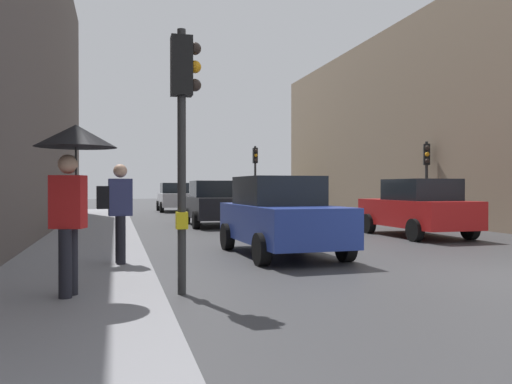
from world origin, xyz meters
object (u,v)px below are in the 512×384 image
(traffic_light_near_left, at_px, (183,112))
(pedestrian_with_umbrella, at_px, (73,162))
(car_silver_hatchback, at_px, (175,197))
(car_blue_van, at_px, (280,216))
(traffic_light_far_median, at_px, (255,167))
(car_dark_suv, at_px, (214,203))
(car_yellow_taxi, at_px, (267,197))
(pedestrian_with_grey_backpack, at_px, (118,207))
(car_red_sedan, at_px, (417,208))
(traffic_light_mid_street, at_px, (427,167))

(traffic_light_near_left, xyz_separation_m, pedestrian_with_umbrella, (-1.43, -0.56, -0.75))
(car_silver_hatchback, bearing_deg, car_blue_van, -89.85)
(traffic_light_far_median, relative_size, car_dark_suv, 0.89)
(car_dark_suv, xyz_separation_m, car_silver_hatchback, (-0.20, 12.29, 0.00))
(car_yellow_taxi, xyz_separation_m, pedestrian_with_umbrella, (-9.79, -25.07, 0.96))
(traffic_light_far_median, bearing_deg, car_dark_suv, -116.21)
(traffic_light_near_left, xyz_separation_m, car_yellow_taxi, (8.35, 24.50, -1.71))
(traffic_light_far_median, xyz_separation_m, car_dark_suv, (-3.69, -7.49, -1.72))
(car_silver_hatchback, bearing_deg, car_dark_suv, -89.05)
(pedestrian_with_grey_backpack, bearing_deg, traffic_light_far_median, 67.87)
(traffic_light_near_left, height_order, pedestrian_with_grey_backpack, traffic_light_near_left)
(traffic_light_far_median, bearing_deg, car_red_sedan, -83.60)
(car_yellow_taxi, height_order, pedestrian_with_umbrella, pedestrian_with_umbrella)
(car_blue_van, relative_size, pedestrian_with_grey_backpack, 2.41)
(traffic_light_far_median, relative_size, car_red_sedan, 0.89)
(traffic_light_far_median, height_order, pedestrian_with_grey_backpack, traffic_light_far_median)
(traffic_light_near_left, bearing_deg, pedestrian_with_grey_backpack, 112.50)
(pedestrian_with_grey_backpack, bearing_deg, traffic_light_near_left, -67.50)
(pedestrian_with_grey_backpack, bearing_deg, car_silver_hatchback, 81.38)
(traffic_light_near_left, height_order, car_blue_van, traffic_light_near_left)
(car_yellow_taxi, bearing_deg, traffic_light_mid_street, -78.62)
(car_dark_suv, bearing_deg, traffic_light_mid_street, -12.26)
(traffic_light_near_left, relative_size, car_blue_van, 0.88)
(car_silver_hatchback, xyz_separation_m, car_yellow_taxi, (5.78, -0.55, 0.00))
(car_dark_suv, distance_m, pedestrian_with_umbrella, 14.01)
(car_silver_hatchback, bearing_deg, traffic_light_near_left, -95.86)
(pedestrian_with_umbrella, bearing_deg, car_yellow_taxi, 68.67)
(car_dark_suv, height_order, car_blue_van, same)
(car_silver_hatchback, height_order, car_yellow_taxi, same)
(car_silver_hatchback, bearing_deg, car_red_sedan, -73.57)
(traffic_light_mid_street, distance_m, car_silver_hatchback, 16.52)
(traffic_light_near_left, xyz_separation_m, car_blue_van, (2.63, 3.71, -1.71))
(traffic_light_near_left, xyz_separation_m, car_silver_hatchback, (2.57, 25.06, -1.71))
(traffic_light_mid_street, xyz_separation_m, car_silver_hatchback, (-8.50, 14.09, -1.43))
(car_red_sedan, height_order, car_yellow_taxi, same)
(car_red_sedan, distance_m, car_yellow_taxi, 17.79)
(traffic_light_mid_street, height_order, car_dark_suv, traffic_light_mid_street)
(traffic_light_near_left, bearing_deg, car_silver_hatchback, 84.14)
(car_red_sedan, xyz_separation_m, car_yellow_taxi, (0.37, 17.78, 0.00))
(car_blue_van, bearing_deg, traffic_light_mid_street, 40.65)
(car_dark_suv, relative_size, car_yellow_taxi, 0.97)
(traffic_light_mid_street, xyz_separation_m, car_yellow_taxi, (-2.72, 13.54, -1.43))
(car_silver_hatchback, relative_size, pedestrian_with_grey_backpack, 2.38)
(car_blue_van, xyz_separation_m, car_silver_hatchback, (-0.06, 21.34, 0.00))
(pedestrian_with_grey_backpack, bearing_deg, car_blue_van, 23.70)
(traffic_light_mid_street, height_order, car_silver_hatchback, traffic_light_mid_street)
(traffic_light_far_median, distance_m, pedestrian_with_grey_backpack, 19.58)
(traffic_light_far_median, relative_size, car_blue_van, 0.88)
(traffic_light_near_left, height_order, car_dark_suv, traffic_light_near_left)
(traffic_light_near_left, height_order, car_red_sedan, traffic_light_near_left)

